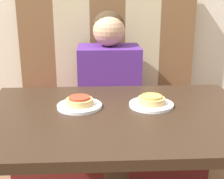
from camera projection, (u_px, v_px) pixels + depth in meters
booth_seat at (109, 149)px, 1.95m from camera, size 1.09×0.52×0.47m
booth_backrest at (107, 48)px, 1.98m from camera, size 1.09×0.07×0.73m
dining_table at (117, 137)px, 1.19m from camera, size 1.04×0.70×0.74m
person at (109, 69)px, 1.80m from camera, size 0.35×0.25×0.61m
plate_left at (80, 106)px, 1.22m from camera, size 0.18×0.18×0.01m
plate_right at (151, 105)px, 1.23m from camera, size 0.18×0.18×0.01m
pizza_left at (79, 101)px, 1.21m from camera, size 0.11×0.11×0.03m
pizza_right at (151, 100)px, 1.23m from camera, size 0.11×0.11×0.03m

